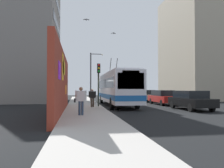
{
  "coord_description": "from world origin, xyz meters",
  "views": [
    {
      "loc": [
        -20.11,
        2.29,
        1.73
      ],
      "look_at": [
        -0.15,
        -0.95,
        2.18
      ],
      "focal_mm": 34.79,
      "sensor_mm": 36.0,
      "label": 1
    }
  ],
  "objects_px": {
    "parked_car_champagne": "(146,95)",
    "pedestrian_at_curb": "(92,96)",
    "parked_car_dark_gray": "(134,94)",
    "street_lamp": "(92,73)",
    "city_bus": "(116,88)",
    "parked_car_red": "(163,97)",
    "traffic_light": "(99,77)",
    "parked_car_black": "(191,100)",
    "pedestrian_near_wall": "(81,99)"
  },
  "relations": [
    {
      "from": "parked_car_champagne",
      "to": "pedestrian_at_curb",
      "type": "xyz_separation_m",
      "value": [
        -9.37,
        7.94,
        0.23
      ]
    },
    {
      "from": "parked_car_dark_gray",
      "to": "street_lamp",
      "type": "distance_m",
      "value": 9.61
    },
    {
      "from": "city_bus",
      "to": "parked_car_red",
      "type": "height_order",
      "value": "city_bus"
    },
    {
      "from": "parked_car_champagne",
      "to": "street_lamp",
      "type": "distance_m",
      "value": 7.9
    },
    {
      "from": "parked_car_dark_gray",
      "to": "traffic_light",
      "type": "distance_m",
      "value": 16.99
    },
    {
      "from": "traffic_light",
      "to": "parked_car_champagne",
      "type": "bearing_deg",
      "value": -39.6
    },
    {
      "from": "parked_car_dark_gray",
      "to": "city_bus",
      "type": "bearing_deg",
      "value": 157.16
    },
    {
      "from": "traffic_light",
      "to": "pedestrian_at_curb",
      "type": "bearing_deg",
      "value": 129.17
    },
    {
      "from": "parked_car_champagne",
      "to": "street_lamp",
      "type": "xyz_separation_m",
      "value": [
        0.79,
        7.25,
        3.02
      ]
    },
    {
      "from": "traffic_light",
      "to": "street_lamp",
      "type": "xyz_separation_m",
      "value": [
        9.67,
        -0.1,
        1.08
      ]
    },
    {
      "from": "parked_car_champagne",
      "to": "parked_car_black",
      "type": "bearing_deg",
      "value": -180.0
    },
    {
      "from": "parked_car_red",
      "to": "street_lamp",
      "type": "relative_size",
      "value": 0.75
    },
    {
      "from": "parked_car_dark_gray",
      "to": "pedestrian_near_wall",
      "type": "xyz_separation_m",
      "value": [
        -21.54,
        9.06,
        0.31
      ]
    },
    {
      "from": "parked_car_black",
      "to": "parked_car_champagne",
      "type": "distance_m",
      "value": 11.76
    },
    {
      "from": "city_bus",
      "to": "parked_car_champagne",
      "type": "relative_size",
      "value": 2.72
    },
    {
      "from": "city_bus",
      "to": "parked_car_dark_gray",
      "type": "distance_m",
      "value": 13.44
    },
    {
      "from": "parked_car_champagne",
      "to": "street_lamp",
      "type": "height_order",
      "value": "street_lamp"
    },
    {
      "from": "pedestrian_near_wall",
      "to": "parked_car_black",
      "type": "bearing_deg",
      "value": -69.04
    },
    {
      "from": "parked_car_dark_gray",
      "to": "pedestrian_at_curb",
      "type": "height_order",
      "value": "pedestrian_at_curb"
    },
    {
      "from": "parked_car_dark_gray",
      "to": "street_lamp",
      "type": "xyz_separation_m",
      "value": [
        -5.52,
        7.25,
        3.03
      ]
    },
    {
      "from": "parked_car_dark_gray",
      "to": "street_lamp",
      "type": "relative_size",
      "value": 0.67
    },
    {
      "from": "parked_car_champagne",
      "to": "pedestrian_near_wall",
      "type": "bearing_deg",
      "value": 149.27
    },
    {
      "from": "parked_car_champagne",
      "to": "traffic_light",
      "type": "bearing_deg",
      "value": 140.4
    },
    {
      "from": "city_bus",
      "to": "pedestrian_at_curb",
      "type": "bearing_deg",
      "value": 140.53
    },
    {
      "from": "parked_car_dark_gray",
      "to": "parked_car_red",
      "type": "bearing_deg",
      "value": -180.0
    },
    {
      "from": "pedestrian_at_curb",
      "to": "traffic_light",
      "type": "xyz_separation_m",
      "value": [
        0.48,
        -0.59,
        1.71
      ]
    },
    {
      "from": "parked_car_red",
      "to": "parked_car_dark_gray",
      "type": "bearing_deg",
      "value": 0.0
    },
    {
      "from": "street_lamp",
      "to": "traffic_light",
      "type": "bearing_deg",
      "value": 179.42
    },
    {
      "from": "parked_car_champagne",
      "to": "parked_car_dark_gray",
      "type": "xyz_separation_m",
      "value": [
        6.31,
        0.0,
        -0.0
      ]
    },
    {
      "from": "parked_car_red",
      "to": "parked_car_champagne",
      "type": "bearing_deg",
      "value": 0.0
    },
    {
      "from": "pedestrian_at_curb",
      "to": "traffic_light",
      "type": "height_order",
      "value": "traffic_light"
    },
    {
      "from": "parked_car_black",
      "to": "parked_car_red",
      "type": "relative_size",
      "value": 0.97
    },
    {
      "from": "city_bus",
      "to": "traffic_light",
      "type": "height_order",
      "value": "city_bus"
    },
    {
      "from": "pedestrian_at_curb",
      "to": "traffic_light",
      "type": "distance_m",
      "value": 1.88
    },
    {
      "from": "parked_car_black",
      "to": "traffic_light",
      "type": "bearing_deg",
      "value": 68.62
    },
    {
      "from": "pedestrian_at_curb",
      "to": "traffic_light",
      "type": "bearing_deg",
      "value": -50.83
    },
    {
      "from": "parked_car_dark_gray",
      "to": "street_lamp",
      "type": "bearing_deg",
      "value": 127.3
    },
    {
      "from": "parked_car_dark_gray",
      "to": "street_lamp",
      "type": "height_order",
      "value": "street_lamp"
    },
    {
      "from": "parked_car_black",
      "to": "traffic_light",
      "type": "distance_m",
      "value": 8.13
    },
    {
      "from": "traffic_light",
      "to": "parked_car_red",
      "type": "bearing_deg",
      "value": -68.08
    },
    {
      "from": "city_bus",
      "to": "parked_car_champagne",
      "type": "bearing_deg",
      "value": -40.75
    },
    {
      "from": "city_bus",
      "to": "street_lamp",
      "type": "bearing_deg",
      "value": 16.73
    },
    {
      "from": "parked_car_dark_gray",
      "to": "traffic_light",
      "type": "relative_size",
      "value": 1.12
    },
    {
      "from": "pedestrian_near_wall",
      "to": "traffic_light",
      "type": "bearing_deg",
      "value": -15.04
    },
    {
      "from": "parked_car_champagne",
      "to": "pedestrian_near_wall",
      "type": "height_order",
      "value": "pedestrian_near_wall"
    },
    {
      "from": "parked_car_dark_gray",
      "to": "traffic_light",
      "type": "height_order",
      "value": "traffic_light"
    },
    {
      "from": "parked_car_black",
      "to": "parked_car_champagne",
      "type": "relative_size",
      "value": 1.02
    },
    {
      "from": "parked_car_champagne",
      "to": "traffic_light",
      "type": "distance_m",
      "value": 11.69
    },
    {
      "from": "parked_car_champagne",
      "to": "pedestrian_at_curb",
      "type": "height_order",
      "value": "pedestrian_at_curb"
    },
    {
      "from": "parked_car_black",
      "to": "city_bus",
      "type": "bearing_deg",
      "value": 42.24
    }
  ]
}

